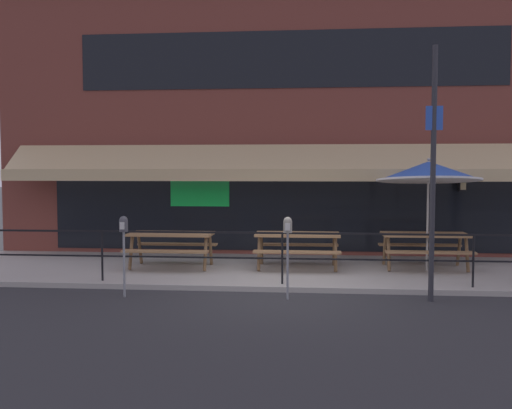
{
  "coord_description": "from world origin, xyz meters",
  "views": [
    {
      "loc": [
        0.47,
        -10.21,
        2.22
      ],
      "look_at": [
        -0.61,
        1.6,
        1.5
      ],
      "focal_mm": 40.0,
      "sensor_mm": 36.0,
      "label": 1
    }
  ],
  "objects_px": {
    "picnic_table_left": "(171,240)",
    "parking_meter_far": "(288,233)",
    "patio_umbrella_right": "(428,172)",
    "picnic_table_right": "(425,241)",
    "picnic_table_centre": "(297,241)",
    "parking_meter_near": "(124,232)",
    "street_sign_pole": "(433,171)"
  },
  "relations": [
    {
      "from": "picnic_table_left",
      "to": "parking_meter_near",
      "type": "xyz_separation_m",
      "value": [
        -0.25,
        -2.43,
        0.44
      ]
    },
    {
      "from": "picnic_table_left",
      "to": "parking_meter_near",
      "type": "bearing_deg",
      "value": -95.95
    },
    {
      "from": "patio_umbrella_right",
      "to": "picnic_table_right",
      "type": "bearing_deg",
      "value": 90.0
    },
    {
      "from": "picnic_table_right",
      "to": "patio_umbrella_right",
      "type": "distance_m",
      "value": 1.49
    },
    {
      "from": "picnic_table_centre",
      "to": "parking_meter_near",
      "type": "xyz_separation_m",
      "value": [
        -2.97,
        -2.59,
        0.44
      ]
    },
    {
      "from": "picnic_table_right",
      "to": "parking_meter_near",
      "type": "height_order",
      "value": "parking_meter_near"
    },
    {
      "from": "patio_umbrella_right",
      "to": "street_sign_pole",
      "type": "height_order",
      "value": "street_sign_pole"
    },
    {
      "from": "picnic_table_right",
      "to": "parking_meter_near",
      "type": "bearing_deg",
      "value": -153.87
    },
    {
      "from": "patio_umbrella_right",
      "to": "parking_meter_far",
      "type": "bearing_deg",
      "value": -139.02
    },
    {
      "from": "picnic_table_right",
      "to": "parking_meter_far",
      "type": "bearing_deg",
      "value": -136.29
    },
    {
      "from": "street_sign_pole",
      "to": "picnic_table_centre",
      "type": "bearing_deg",
      "value": 133.38
    },
    {
      "from": "picnic_table_centre",
      "to": "street_sign_pole",
      "type": "height_order",
      "value": "street_sign_pole"
    },
    {
      "from": "street_sign_pole",
      "to": "parking_meter_near",
      "type": "bearing_deg",
      "value": -178.33
    },
    {
      "from": "picnic_table_centre",
      "to": "picnic_table_left",
      "type": "bearing_deg",
      "value": -176.71
    },
    {
      "from": "picnic_table_centre",
      "to": "parking_meter_far",
      "type": "distance_m",
      "value": 2.55
    },
    {
      "from": "picnic_table_left",
      "to": "parking_meter_far",
      "type": "relative_size",
      "value": 1.27
    },
    {
      "from": "picnic_table_left",
      "to": "picnic_table_right",
      "type": "bearing_deg",
      "value": 3.79
    },
    {
      "from": "picnic_table_left",
      "to": "patio_umbrella_right",
      "type": "distance_m",
      "value": 5.63
    },
    {
      "from": "parking_meter_near",
      "to": "parking_meter_far",
      "type": "distance_m",
      "value": 2.85
    },
    {
      "from": "picnic_table_centre",
      "to": "street_sign_pole",
      "type": "bearing_deg",
      "value": -46.62
    },
    {
      "from": "parking_meter_near",
      "to": "street_sign_pole",
      "type": "xyz_separation_m",
      "value": [
        5.27,
        0.15,
        1.05
      ]
    },
    {
      "from": "parking_meter_near",
      "to": "parking_meter_far",
      "type": "relative_size",
      "value": 1.0
    },
    {
      "from": "picnic_table_centre",
      "to": "picnic_table_right",
      "type": "relative_size",
      "value": 1.0
    },
    {
      "from": "picnic_table_left",
      "to": "parking_meter_far",
      "type": "xyz_separation_m",
      "value": [
        2.6,
        -2.35,
        0.44
      ]
    },
    {
      "from": "picnic_table_centre",
      "to": "picnic_table_right",
      "type": "height_order",
      "value": "same"
    },
    {
      "from": "parking_meter_far",
      "to": "picnic_table_right",
      "type": "bearing_deg",
      "value": 43.71
    },
    {
      "from": "picnic_table_centre",
      "to": "picnic_table_right",
      "type": "xyz_separation_m",
      "value": [
        2.72,
        0.2,
        0.0
      ]
    },
    {
      "from": "picnic_table_centre",
      "to": "patio_umbrella_right",
      "type": "bearing_deg",
      "value": -0.93
    },
    {
      "from": "picnic_table_right",
      "to": "picnic_table_centre",
      "type": "bearing_deg",
      "value": -175.71
    },
    {
      "from": "picnic_table_left",
      "to": "parking_meter_far",
      "type": "height_order",
      "value": "parking_meter_far"
    },
    {
      "from": "picnic_table_centre",
      "to": "street_sign_pole",
      "type": "xyz_separation_m",
      "value": [
        2.3,
        -2.43,
        1.49
      ]
    },
    {
      "from": "picnic_table_left",
      "to": "street_sign_pole",
      "type": "relative_size",
      "value": 0.42
    }
  ]
}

